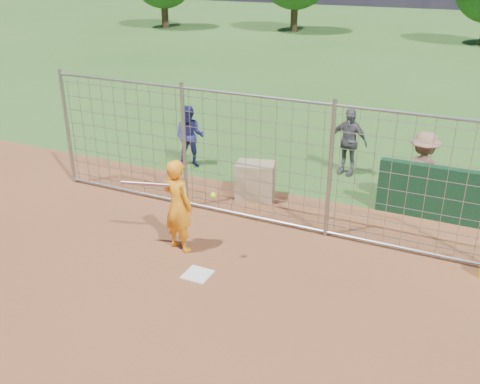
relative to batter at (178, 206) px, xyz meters
The scene contains 10 objects.
ground 1.19m from the batter, 30.90° to the right, with size 100.00×100.00×0.00m, color #2D591E.
home_plate 1.26m from the batter, 41.36° to the right, with size 0.43×0.43×0.02m, color silver.
dugout_wall 5.20m from the batter, 37.69° to the left, with size 2.60×0.20×1.10m, color #11381E.
batter is the anchor object (origin of this frame).
bystander_a 4.10m from the batter, 117.39° to the left, with size 0.74×0.58×1.52m, color navy.
bystander_b 5.10m from the batter, 70.21° to the left, with size 0.94×0.39×1.60m, color #525357.
bystander_c 4.99m from the batter, 44.13° to the left, with size 1.08×0.62×1.67m, color #8F644E.
equipment_bin 2.62m from the batter, 82.44° to the left, with size 0.80×0.55×0.80m, color tan.
equipment_in_play 0.48m from the batter, 137.00° to the right, with size 1.77×0.30×0.10m.
backstop_fence 1.78m from the batter, 65.75° to the left, with size 9.08×0.08×2.60m.
Camera 1 is at (3.82, -6.65, 4.83)m, focal length 40.00 mm.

